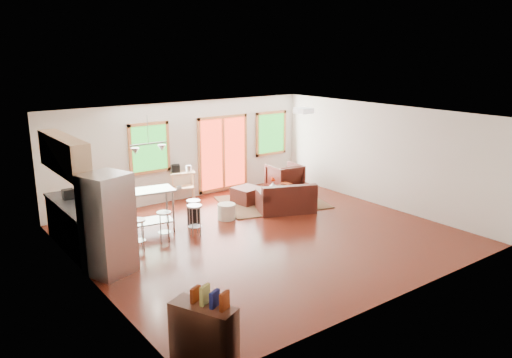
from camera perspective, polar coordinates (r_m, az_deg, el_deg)
floor at (r=10.88m, az=0.95°, el=-6.50°), size 7.50×7.00×0.02m
ceiling at (r=10.23m, az=1.01°, el=7.32°), size 7.50×7.00×0.02m
back_wall at (r=13.37m, az=-8.23°, el=3.19°), size 7.50×0.02×2.60m
left_wall at (r=8.80m, az=-18.88°, el=-3.42°), size 0.02×7.00×2.60m
right_wall at (r=13.06m, az=14.20°, el=2.62°), size 0.02×7.00×2.60m
front_wall at (r=8.10m, az=16.32°, el=-4.75°), size 7.50×0.02×2.60m
window_left at (r=12.85m, az=-12.08°, el=3.47°), size 1.10×0.05×1.30m
french_doors at (r=13.96m, az=-3.77°, el=2.95°), size 1.60×0.05×2.10m
window_right at (r=14.86m, az=1.74°, el=5.25°), size 1.10×0.05×1.30m
rug at (r=13.13m, az=1.85°, el=-2.67°), size 3.06×2.64×0.03m
loveseat at (r=12.35m, az=3.49°, el=-2.46°), size 1.57×1.24×0.73m
coffee_table at (r=13.16m, az=2.74°, el=-1.27°), size 1.02×0.76×0.37m
armchair at (r=14.13m, az=3.29°, el=0.32°), size 0.91×0.86×0.86m
ottoman at (r=13.03m, az=-1.03°, el=-1.88°), size 0.72×0.72×0.42m
pouf at (r=11.85m, az=-3.39°, el=-3.74°), size 0.51×0.51×0.37m
vase at (r=12.88m, az=1.95°, el=-0.68°), size 0.23×0.24×0.32m
book at (r=13.33m, az=3.18°, el=-0.08°), size 0.21×0.05×0.27m
cabinets at (r=10.54m, az=-20.19°, el=-2.73°), size 0.64×2.24×2.30m
refrigerator at (r=9.20m, az=-16.55°, el=-4.98°), size 0.93×0.92×1.83m
island at (r=11.04m, az=-13.27°, el=-2.87°), size 1.61×0.85×0.97m
cup at (r=10.92m, az=-8.78°, el=-0.96°), size 0.15×0.13×0.12m
bar_stool_a at (r=10.23m, az=-13.32°, el=-5.39°), size 0.37×0.37×0.64m
bar_stool_b at (r=10.58m, az=-10.45°, el=-4.57°), size 0.40×0.40×0.64m
bar_stool_c at (r=10.78m, az=-7.03°, el=-3.88°), size 0.36×0.36×0.68m
trash_can at (r=11.53m, az=-7.13°, el=-3.79°), size 0.41×0.41×0.58m
kitchen_cart at (r=13.29m, az=-8.50°, el=0.36°), size 0.76×0.62×0.99m
bookshelf at (r=6.69m, az=-5.97°, el=-16.99°), size 0.68×0.94×1.03m
ceiling_flush at (r=11.72m, az=5.47°, el=7.78°), size 0.35×0.35×0.12m
pendant_light at (r=10.66m, az=-12.16°, el=3.41°), size 0.80×0.18×0.79m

